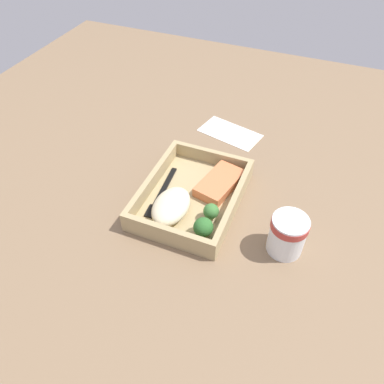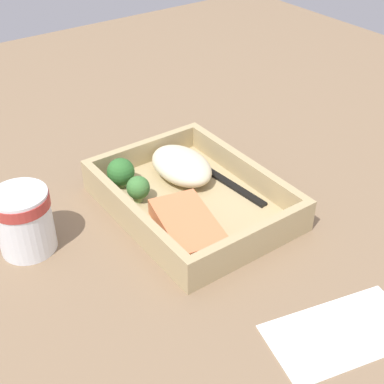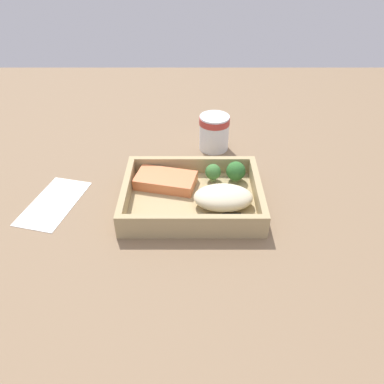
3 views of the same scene
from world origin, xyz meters
The scene contains 10 objects.
ground_plane centered at (0.00, 0.00, -1.00)cm, with size 160.00×160.00×2.00cm, color #7C6348.
takeout_tray centered at (0.00, 0.00, 0.60)cm, with size 26.21×19.94×1.20cm, color tan.
tray_rim centered at (0.00, 0.00, 2.91)cm, with size 26.21×19.94×3.42cm.
salmon_fillet centered at (-5.29, 4.43, 2.31)cm, with size 11.81×6.49×2.21cm, color #DA7647.
mashed_potatoes centered at (5.78, -2.27, 3.13)cm, with size 11.02×7.23×3.85cm, color beige.
broccoli_floret_1 centered at (8.85, 5.95, 3.47)cm, with size 3.92×3.92×4.30cm.
broccoli_floret_2 centered at (4.26, 5.88, 3.32)cm, with size 3.20×3.20×3.80cm.
fork centered at (2.17, -6.45, 1.42)cm, with size 15.88×2.93×0.44cm.
paper_cup centered at (5.17, 21.34, 4.63)cm, with size 7.06×7.06×8.30cm.
receipt_slip centered at (-26.91, 0.48, 0.12)cm, with size 8.38×15.79×0.24cm, color white.
Camera 3 is at (0.01, -57.08, 45.26)cm, focal length 35.00 mm.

